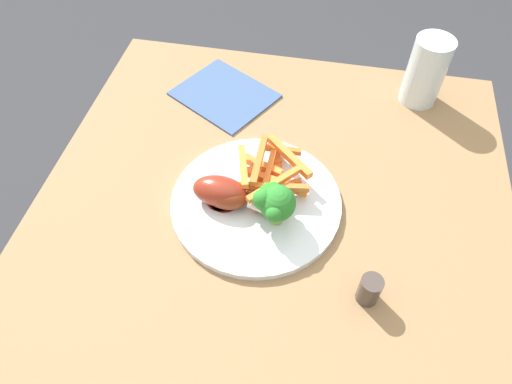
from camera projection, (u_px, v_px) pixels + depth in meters
name	position (u px, v px, depth m)	size (l,w,h in m)	color
dining_table	(263.00, 288.00, 0.77)	(0.91, 0.74, 0.75)	#8E6B47
dinner_plate	(256.00, 202.00, 0.71)	(0.26, 0.26, 0.01)	silver
broccoli_floret_front	(275.00, 204.00, 0.65)	(0.06, 0.06, 0.07)	#8CA54B
broccoli_floret_middle	(273.00, 196.00, 0.67)	(0.05, 0.05, 0.06)	#8A9E55
carrot_fries_pile	(269.00, 174.00, 0.71)	(0.14, 0.12, 0.04)	orange
chicken_drumstick_near	(223.00, 192.00, 0.69)	(0.05, 0.14, 0.04)	#5F180F
chicken_drumstick_far	(227.00, 194.00, 0.69)	(0.07, 0.14, 0.04)	#541A0C
water_glass	(426.00, 71.00, 0.82)	(0.07, 0.07, 0.13)	silver
napkin	(224.00, 95.00, 0.87)	(0.17, 0.14, 0.00)	#3D5684
pepper_shaker	(369.00, 290.00, 0.60)	(0.03, 0.03, 0.05)	#423833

